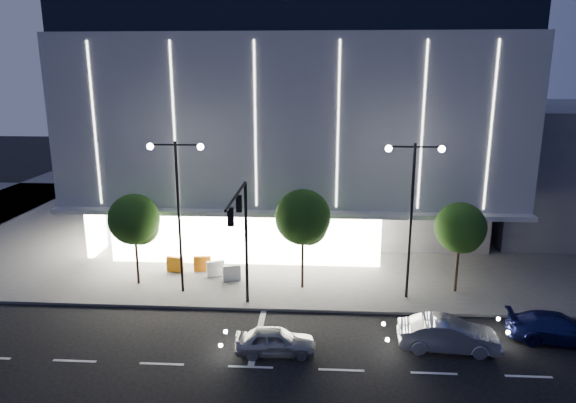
# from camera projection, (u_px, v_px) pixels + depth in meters

# --- Properties ---
(ground) EXTENTS (160.00, 160.00, 0.00)m
(ground) POSITION_uv_depth(u_px,v_px,m) (213.00, 348.00, 24.23)
(ground) COLOR black
(ground) RESTS_ON ground
(sidewalk_museum) EXTENTS (70.00, 40.00, 0.15)m
(sidewalk_museum) POSITION_uv_depth(u_px,v_px,m) (319.00, 213.00, 47.15)
(sidewalk_museum) COLOR #474747
(sidewalk_museum) RESTS_ON ground
(museum) EXTENTS (30.00, 25.80, 18.00)m
(museum) POSITION_uv_depth(u_px,v_px,m) (297.00, 114.00, 43.39)
(museum) COLOR #4C4C51
(museum) RESTS_ON ground
(annex_building) EXTENTS (16.00, 20.00, 10.00)m
(annex_building) POSITION_uv_depth(u_px,v_px,m) (561.00, 163.00, 44.70)
(annex_building) COLOR #4C4C51
(annex_building) RESTS_ON ground
(traffic_mast) EXTENTS (0.33, 5.89, 7.07)m
(traffic_mast) POSITION_uv_depth(u_px,v_px,m) (242.00, 226.00, 26.18)
(traffic_mast) COLOR black
(traffic_mast) RESTS_ON ground
(street_lamp_west) EXTENTS (3.16, 0.36, 9.00)m
(street_lamp_west) POSITION_uv_depth(u_px,v_px,m) (178.00, 195.00, 28.77)
(street_lamp_west) COLOR black
(street_lamp_west) RESTS_ON ground
(street_lamp_east) EXTENTS (3.16, 0.36, 9.00)m
(street_lamp_east) POSITION_uv_depth(u_px,v_px,m) (412.00, 199.00, 27.99)
(street_lamp_east) COLOR black
(street_lamp_east) RESTS_ON ground
(tree_left) EXTENTS (3.02, 3.02, 5.72)m
(tree_left) POSITION_uv_depth(u_px,v_px,m) (135.00, 222.00, 30.40)
(tree_left) COLOR black
(tree_left) RESTS_ON ground
(tree_mid) EXTENTS (3.25, 3.25, 6.15)m
(tree_mid) POSITION_uv_depth(u_px,v_px,m) (303.00, 220.00, 29.73)
(tree_mid) COLOR black
(tree_mid) RESTS_ON ground
(tree_right) EXTENTS (2.91, 2.91, 5.51)m
(tree_right) POSITION_uv_depth(u_px,v_px,m) (460.00, 230.00, 29.31)
(tree_right) COLOR black
(tree_right) RESTS_ON ground
(car_lead) EXTENTS (3.79, 1.68, 1.26)m
(car_lead) POSITION_uv_depth(u_px,v_px,m) (275.00, 341.00, 23.62)
(car_lead) COLOR #A0A3A8
(car_lead) RESTS_ON ground
(car_second) EXTENTS (4.70, 1.92, 1.52)m
(car_second) POSITION_uv_depth(u_px,v_px,m) (448.00, 335.00, 23.94)
(car_second) COLOR #B7BBC0
(car_second) RESTS_ON ground
(car_third) EXTENTS (4.88, 2.46, 1.36)m
(car_third) POSITION_uv_depth(u_px,v_px,m) (558.00, 328.00, 24.72)
(car_third) COLOR navy
(car_third) RESTS_ON ground
(barrier_a) EXTENTS (1.13, 0.48, 1.00)m
(barrier_a) POSITION_uv_depth(u_px,v_px,m) (175.00, 264.00, 33.00)
(barrier_a) COLOR orange
(barrier_a) RESTS_ON sidewalk_museum
(barrier_b) EXTENTS (1.12, 0.62, 1.00)m
(barrier_b) POSITION_uv_depth(u_px,v_px,m) (216.00, 269.00, 32.29)
(barrier_b) COLOR silver
(barrier_b) RESTS_ON sidewalk_museum
(barrier_c) EXTENTS (1.12, 0.38, 1.00)m
(barrier_c) POSITION_uv_depth(u_px,v_px,m) (202.00, 264.00, 33.13)
(barrier_c) COLOR #C8610B
(barrier_c) RESTS_ON sidewalk_museum
(barrier_d) EXTENTS (1.12, 0.57, 1.00)m
(barrier_d) POSITION_uv_depth(u_px,v_px,m) (232.00, 273.00, 31.59)
(barrier_d) COLOR silver
(barrier_d) RESTS_ON sidewalk_museum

